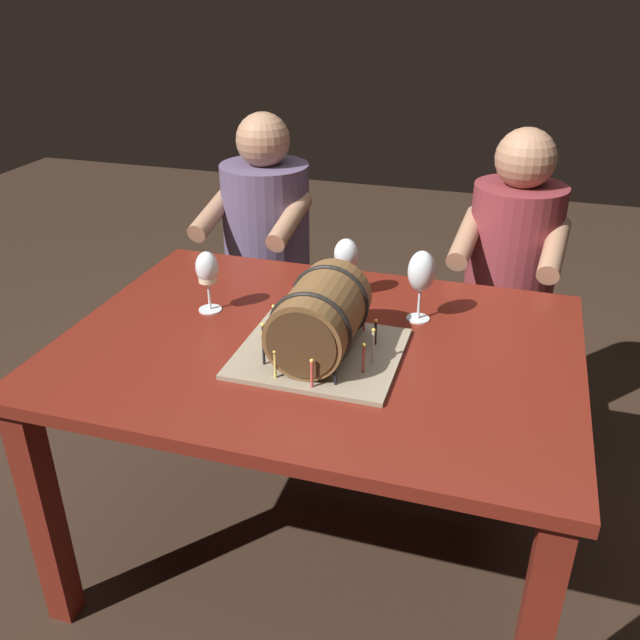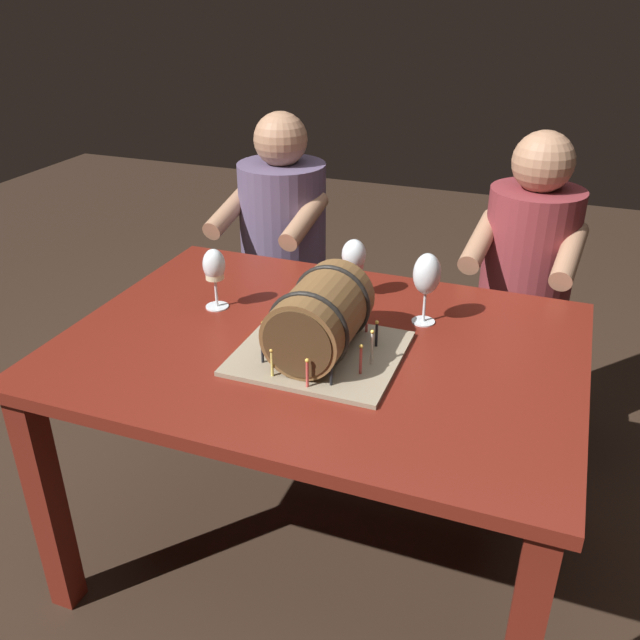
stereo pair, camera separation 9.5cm
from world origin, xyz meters
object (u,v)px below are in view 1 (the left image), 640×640
(dining_table, at_px, (319,375))
(barrel_cake, at_px, (320,321))
(person_seated_right, at_px, (505,308))
(wine_glass_white, at_px, (207,271))
(wine_glass_empty, at_px, (421,273))
(person_seated_left, at_px, (268,276))
(wine_glass_rose, at_px, (346,257))

(dining_table, height_order, barrel_cake, barrel_cake)
(barrel_cake, xyz_separation_m, person_seated_right, (0.43, 0.87, -0.31))
(dining_table, relative_size, wine_glass_white, 7.49)
(wine_glass_empty, height_order, person_seated_left, person_seated_left)
(dining_table, height_order, wine_glass_white, wine_glass_white)
(barrel_cake, bearing_deg, person_seated_right, 63.55)
(wine_glass_white, height_order, person_seated_right, person_seated_right)
(barrel_cake, distance_m, wine_glass_white, 0.41)
(dining_table, bearing_deg, wine_glass_empty, 41.70)
(wine_glass_white, bearing_deg, dining_table, -13.69)
(wine_glass_empty, bearing_deg, person_seated_right, 69.16)
(wine_glass_rose, distance_m, wine_glass_empty, 0.25)
(wine_glass_rose, relative_size, person_seated_left, 0.16)
(wine_glass_empty, distance_m, person_seated_left, 0.98)
(wine_glass_empty, bearing_deg, wine_glass_rose, 159.45)
(wine_glass_rose, relative_size, wine_glass_white, 1.01)
(dining_table, height_order, wine_glass_empty, wine_glass_empty)
(dining_table, distance_m, person_seated_left, 0.93)
(barrel_cake, bearing_deg, wine_glass_white, 157.97)
(barrel_cake, distance_m, wine_glass_rose, 0.36)
(dining_table, height_order, person_seated_right, person_seated_right)
(wine_glass_white, bearing_deg, wine_glass_rose, 30.72)
(person_seated_right, bearing_deg, barrel_cake, -116.45)
(wine_glass_white, bearing_deg, wine_glass_empty, 11.50)
(wine_glass_empty, relative_size, person_seated_left, 0.17)
(wine_glass_white, relative_size, person_seated_left, 0.15)
(wine_glass_empty, bearing_deg, person_seated_left, 138.84)
(wine_glass_white, bearing_deg, barrel_cake, -22.03)
(dining_table, relative_size, person_seated_left, 1.15)
(dining_table, distance_m, barrel_cake, 0.21)
(person_seated_right, bearing_deg, wine_glass_rose, -132.10)
(wine_glass_white, xyz_separation_m, person_seated_right, (0.81, 0.72, -0.34))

